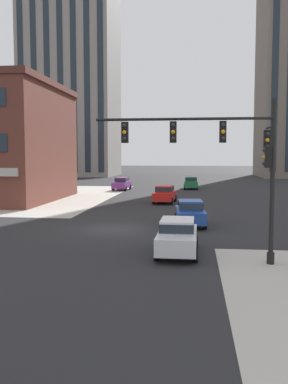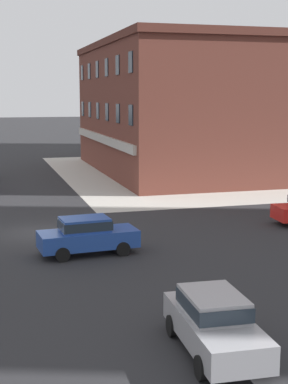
{
  "view_description": "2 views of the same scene",
  "coord_description": "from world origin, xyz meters",
  "views": [
    {
      "loc": [
        5.0,
        -25.98,
        4.61
      ],
      "look_at": [
        1.61,
        2.27,
        2.15
      ],
      "focal_mm": 39.92,
      "sensor_mm": 36.0,
      "label": 1
    },
    {
      "loc": [
        29.48,
        -2.45,
        7.08
      ],
      "look_at": [
        4.48,
        4.58,
        2.68
      ],
      "focal_mm": 53.67,
      "sensor_mm": 36.0,
      "label": 2
    }
  ],
  "objects": [
    {
      "name": "ground_plane",
      "position": [
        0.0,
        0.0,
        0.0
      ],
      "size": [
        320.0,
        320.0,
        0.0
      ],
      "primitive_type": "plane",
      "color": "#262628"
    },
    {
      "name": "sidewalk_far_corner",
      "position": [
        -20.0,
        20.0,
        0.0
      ],
      "size": [
        32.0,
        32.0,
        0.02
      ],
      "primitive_type": "cube",
      "color": "#B7B2A8",
      "rests_on": "ground"
    },
    {
      "name": "car_main_northbound_far",
      "position": [
        4.71,
        1.87,
        0.92
      ],
      "size": [
        2.15,
        4.52,
        1.68
      ],
      "color": "#23479E",
      "rests_on": "ground"
    },
    {
      "name": "car_parked_curb",
      "position": [
        15.56,
        3.48,
        0.92
      ],
      "size": [
        4.48,
        2.05,
        1.68
      ],
      "color": "#99999E",
      "rests_on": "ground"
    },
    {
      "name": "storefront_block_near_corner",
      "position": [
        -21.35,
        15.77,
        5.94
      ],
      "size": [
        25.19,
        15.95,
        11.87
      ],
      "color": "brown",
      "rests_on": "ground"
    }
  ]
}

